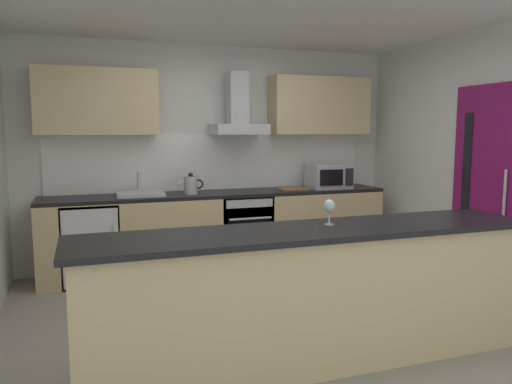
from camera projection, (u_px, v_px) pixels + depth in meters
The scene contains 17 objects.
ground at pixel (274, 321), 4.20m from camera, with size 5.50×4.99×0.02m, color gray.
ceiling at pixel (275, 2), 3.87m from camera, with size 5.50×4.99×0.02m, color white.
wall_back at pixel (213, 156), 5.96m from camera, with size 5.50×0.12×2.60m, color silver.
wall_right at pixel (494, 162), 4.79m from camera, with size 0.12×4.99×2.60m, color silver.
backsplash_tile at pixel (214, 162), 5.90m from camera, with size 3.82×0.02×0.66m, color white.
counter_back at pixel (221, 231), 5.71m from camera, with size 3.96×0.60×0.90m.
counter_island at pixel (313, 296), 3.35m from camera, with size 3.21×0.64×0.95m.
upper_cabinets at pixel (217, 104), 5.67m from camera, with size 3.90×0.32×0.70m.
side_door at pixel (485, 190), 4.82m from camera, with size 0.08×0.85×2.05m.
oven at pixel (242, 229), 5.77m from camera, with size 0.60×0.62×0.80m.
refrigerator at pixel (90, 242), 5.21m from camera, with size 0.58×0.60×0.85m.
microwave at pixel (329, 176), 6.03m from camera, with size 0.50×0.38×0.30m.
sink at pixel (140, 193), 5.34m from camera, with size 0.50×0.40×0.26m.
kettle at pixel (191, 185), 5.47m from camera, with size 0.29×0.15×0.24m.
range_hood at pixel (238, 115), 5.72m from camera, with size 0.62×0.45×0.72m.
wine_glass at pixel (329, 207), 3.40m from camera, with size 0.08×0.08×0.18m.
chopping_board at pixel (293, 189), 5.90m from camera, with size 0.34×0.22×0.02m, color #9E7247.
Camera 1 is at (-1.47, -3.75, 1.60)m, focal length 34.48 mm.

